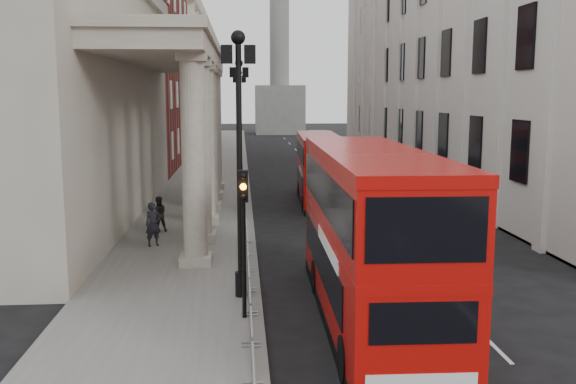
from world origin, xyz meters
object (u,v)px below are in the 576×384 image
Objects in this scene: lamp_post_mid at (240,124)px; pedestrian_a at (153,224)px; lamp_post_north at (240,115)px; pedestrian_b at (158,214)px; lamp_post_south at (239,147)px; bus_far at (319,167)px; pedestrian_c at (194,192)px; monument_column at (279,36)px; bus_near at (371,233)px; traffic_light at (243,216)px.

lamp_post_mid is 4.42× the size of pedestrian_a.
pedestrian_b is at bearing -99.95° from lamp_post_north.
lamp_post_south is 0.87× the size of bus_far.
pedestrian_c is at bearing -118.45° from pedestrian_b.
lamp_post_mid is 6.11m from bus_far.
lamp_post_mid is 4.73m from pedestrian_c.
monument_column reaches higher than lamp_post_mid.
bus_far is (4.76, -13.35, -2.77)m from lamp_post_north.
monument_column is 28.81× the size of pedestrian_a.
monument_column is at bearing 83.28° from lamp_post_north.
monument_column is 91.21m from bus_near.
monument_column is 6.51× the size of lamp_post_mid.
lamp_post_south is at bearing 92.83° from pedestrian_b.
pedestrian_a is at bearing -123.75° from bus_far.
lamp_post_north is 34.07m from traffic_light.
lamp_post_north is (0.00, 32.00, 0.00)m from lamp_post_south.
pedestrian_a reaches higher than pedestrian_c.
bus_far is 12.23m from pedestrian_b.
pedestrian_b is (-8.61, -8.60, -1.18)m from bus_far.
bus_far is at bearing -91.52° from monument_column.
monument_column is 82.83m from pedestrian_a.
pedestrian_a is at bearing -79.71° from pedestrian_c.
bus_near reaches higher than traffic_light.
traffic_light is (-6.50, -90.02, -12.88)m from monument_column.
bus_near reaches higher than pedestrian_a.
lamp_post_north reaches higher than bus_near.
traffic_light is 10.16m from pedestrian_a.
bus_near is (3.73, -34.18, -2.31)m from lamp_post_north.
bus_near is (3.73, -18.18, -2.31)m from lamp_post_mid.
pedestrian_b is at bearing 122.78° from bus_near.
lamp_post_mid is 4.94× the size of pedestrian_b.
monument_column is 57.46m from lamp_post_north.
lamp_post_mid is 4.52× the size of pedestrian_c.
pedestrian_b is (-0.14, 2.88, -0.10)m from pedestrian_a.
lamp_post_north is at bearing -96.72° from monument_column.
lamp_post_mid reaches higher than pedestrian_a.
traffic_light reaches higher than pedestrian_c.
pedestrian_a reaches higher than pedestrian_b.
bus_near is at bearing -54.51° from pedestrian_c.
traffic_light is at bearing -87.16° from lamp_post_south.
bus_far is 5.71× the size of pedestrian_b.
lamp_post_mid is at bearing 90.00° from lamp_post_south.
lamp_post_south is at bearing -94.29° from monument_column.
pedestrian_b is at bearing -122.91° from lamp_post_mid.
bus_far is at bearing 29.10° from lamp_post_mid.
lamp_post_mid is 0.87× the size of bus_far.
traffic_light is at bearing 178.50° from bus_near.
pedestrian_a is (-10.31, -80.82, -14.92)m from monument_column.
bus_near is at bearing -2.50° from traffic_light.
bus_far is (4.76, 18.65, -2.77)m from lamp_post_south.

